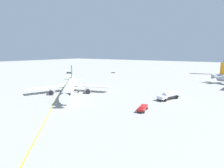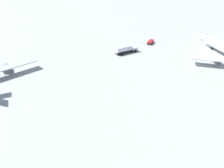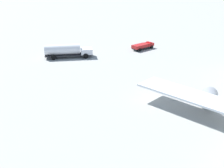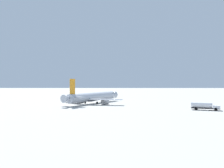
% 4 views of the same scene
% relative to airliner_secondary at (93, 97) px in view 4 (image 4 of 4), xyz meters
% --- Properties ---
extents(airliner_secondary, '(28.90, 36.07, 11.66)m').
position_rel_airliner_secondary_xyz_m(airliner_secondary, '(0.00, 0.00, 0.00)').
color(airliner_secondary, '#B2B7C1').
rests_on(airliner_secondary, ground_plane).
extents(fuel_tanker_truck, '(10.18, 5.72, 2.87)m').
position_rel_airliner_secondary_xyz_m(fuel_tanker_truck, '(-42.81, 25.75, -1.38)').
color(fuel_tanker_truck, '#232326').
rests_on(fuel_tanker_truck, ground_plane).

